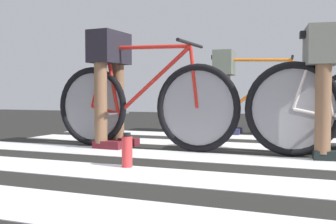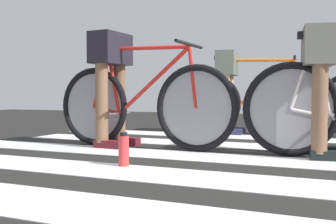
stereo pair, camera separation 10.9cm
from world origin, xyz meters
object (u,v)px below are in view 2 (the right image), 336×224
Objects in this scene: bicycle_3_of_4 at (254,102)px; cyclist_3_of_4 at (228,81)px; cyclist_2_of_4 at (319,74)px; cyclist_1_of_4 at (111,73)px; water_bottle at (124,150)px; bicycle_1_of_4 at (141,104)px.

bicycle_3_of_4 is 0.40m from cyclist_3_of_4.
cyclist_2_of_4 reaches higher than bicycle_3_of_4.
bicycle_3_of_4 is 1.77× the size of cyclist_3_of_4.
cyclist_2_of_4 is 1.77m from bicycle_3_of_4.
bicycle_3_of_4 is at bearing 62.08° from cyclist_1_of_4.
bicycle_3_of_4 reaches higher than water_bottle.
cyclist_3_of_4 is at bearing 80.91° from bicycle_1_of_4.
bicycle_3_of_4 is 7.75× the size of water_bottle.
cyclist_3_of_4 reaches higher than cyclist_2_of_4.
bicycle_1_of_4 is 1.81× the size of cyclist_2_of_4.
cyclist_2_of_4 is at bearing -68.51° from bicycle_3_of_4.
bicycle_1_of_4 is 1.46m from cyclist_2_of_4.
cyclist_1_of_4 is 1.70m from cyclist_3_of_4.
bicycle_1_of_4 is 7.77× the size of water_bottle.
bicycle_1_of_4 is 0.41m from cyclist_1_of_4.
cyclist_1_of_4 is at bearing -126.34° from bicycle_3_of_4.
cyclist_2_of_4 is at bearing 5.14° from bicycle_1_of_4.
bicycle_3_of_4 is at bearing 71.13° from bicycle_1_of_4.
bicycle_3_of_4 is 2.51m from water_bottle.
bicycle_1_of_4 and bicycle_3_of_4 have the same top height.
cyclist_3_of_4 is at bearing 116.63° from cyclist_2_of_4.
cyclist_2_of_4 is at bearing 4.23° from cyclist_1_of_4.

